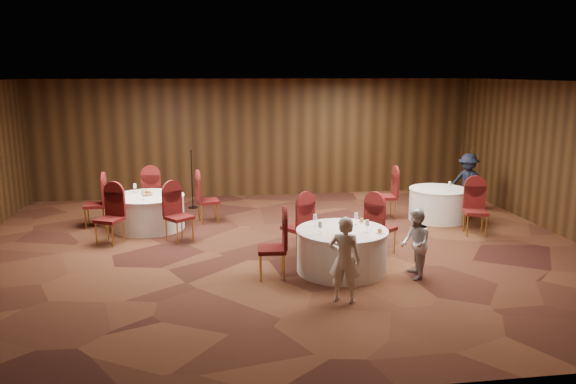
{
  "coord_description": "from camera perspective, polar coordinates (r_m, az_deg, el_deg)",
  "views": [
    {
      "loc": [
        -1.32,
        -10.31,
        3.38
      ],
      "look_at": [
        0.2,
        0.2,
        1.1
      ],
      "focal_mm": 35.0,
      "sensor_mm": 36.0,
      "label": 1
    }
  ],
  "objects": [
    {
      "name": "ground",
      "position": [
        10.93,
        -0.89,
        -5.9
      ],
      "size": [
        12.0,
        12.0,
        0.0
      ],
      "primitive_type": "plane",
      "color": "black",
      "rests_on": "ground"
    },
    {
      "name": "room_shell",
      "position": [
        10.49,
        -0.93,
        4.36
      ],
      "size": [
        12.0,
        12.0,
        12.0
      ],
      "color": "silver",
      "rests_on": "ground"
    },
    {
      "name": "table_main",
      "position": [
        9.75,
        5.48,
        -5.9
      ],
      "size": [
        1.57,
        1.57,
        0.74
      ],
      "color": "silver",
      "rests_on": "ground"
    },
    {
      "name": "table_left",
      "position": [
        12.66,
        -14.0,
        -1.97
      ],
      "size": [
        1.58,
        1.58,
        0.74
      ],
      "color": "silver",
      "rests_on": "ground"
    },
    {
      "name": "table_right",
      "position": [
        13.47,
        14.97,
        -1.19
      ],
      "size": [
        1.34,
        1.34,
        0.74
      ],
      "color": "silver",
      "rests_on": "ground"
    },
    {
      "name": "chairs_main",
      "position": [
        10.22,
        3.11,
        -4.27
      ],
      "size": [
        2.83,
        1.87,
        1.0
      ],
      "color": "#430E0D",
      "rests_on": "ground"
    },
    {
      "name": "chairs_left",
      "position": [
        12.63,
        -13.87,
        -1.42
      ],
      "size": [
        3.06,
        2.99,
        1.0
      ],
      "color": "#430E0D",
      "rests_on": "ground"
    },
    {
      "name": "chairs_right",
      "position": [
        12.9,
        14.05,
        -1.14
      ],
      "size": [
        2.01,
        2.27,
        1.0
      ],
      "color": "#430E0D",
      "rests_on": "ground"
    },
    {
      "name": "tabletop_main",
      "position": [
        9.55,
        6.36,
        -3.36
      ],
      "size": [
        1.11,
        1.15,
        0.22
      ],
      "color": "silver",
      "rests_on": "table_main"
    },
    {
      "name": "tabletop_left",
      "position": [
        12.57,
        -14.06,
        0.01
      ],
      "size": [
        0.78,
        0.82,
        0.22
      ],
      "color": "silver",
      "rests_on": "table_left"
    },
    {
      "name": "tabletop_right",
      "position": [
        13.2,
        16.12,
        0.8
      ],
      "size": [
        0.08,
        0.08,
        0.22
      ],
      "color": "silver",
      "rests_on": "table_right"
    },
    {
      "name": "mic_stand",
      "position": [
        14.34,
        -9.69,
        0.05
      ],
      "size": [
        0.24,
        0.24,
        1.49
      ],
      "color": "black",
      "rests_on": "ground"
    },
    {
      "name": "woman_a",
      "position": [
        8.41,
        5.78,
        -6.83
      ],
      "size": [
        0.57,
        0.48,
        1.32
      ],
      "primitive_type": "imported",
      "rotation": [
        0.0,
        0.0,
        2.74
      ],
      "color": "silver",
      "rests_on": "ground"
    },
    {
      "name": "woman_b",
      "position": [
        9.56,
        12.8,
        -5.12
      ],
      "size": [
        0.53,
        0.64,
        1.19
      ],
      "primitive_type": "imported",
      "rotation": [
        0.0,
        0.0,
        4.57
      ],
      "color": "silver",
      "rests_on": "ground"
    },
    {
      "name": "man_c",
      "position": [
        14.51,
        17.79,
        0.95
      ],
      "size": [
        1.04,
        1.01,
        1.43
      ],
      "primitive_type": "imported",
      "rotation": [
        0.0,
        0.0,
        5.55
      ],
      "color": "black",
      "rests_on": "ground"
    }
  ]
}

